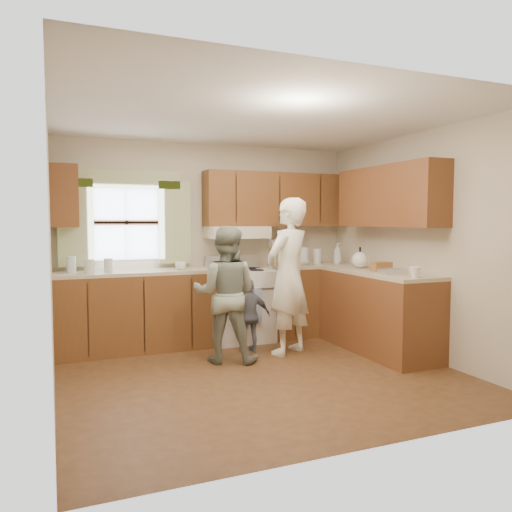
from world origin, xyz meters
name	(u,v)px	position (x,y,z in m)	size (l,w,h in m)	color
room	(262,249)	(0.00, 0.00, 1.25)	(3.80, 3.80, 3.80)	#472B16
kitchen_fixtures	(274,277)	(0.61, 1.08, 0.84)	(3.80, 2.25, 2.15)	#48290F
stove	(240,304)	(0.30, 1.44, 0.47)	(0.76, 0.67, 1.07)	silver
woman_left	(288,276)	(0.59, 0.63, 0.89)	(0.65, 0.43, 1.78)	white
woman_right	(225,294)	(-0.18, 0.60, 0.73)	(0.71, 0.55, 1.47)	#294833
child	(250,316)	(0.20, 0.85, 0.43)	(0.50, 0.21, 0.85)	slate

